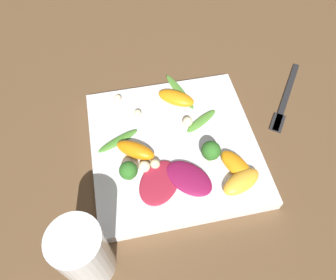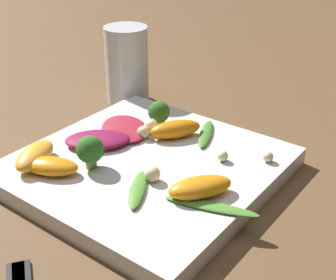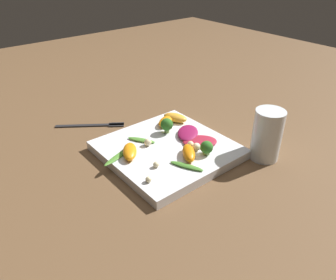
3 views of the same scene
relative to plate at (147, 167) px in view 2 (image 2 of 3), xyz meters
The scene contains 19 objects.
ground_plane 0.01m from the plate, ahead, with size 2.40×2.40×0.00m, color brown.
plate is the anchor object (origin of this frame).
drinking_glass 0.23m from the plate, 47.01° to the left, with size 0.07×0.07×0.12m.
radicchio_leaf_0 0.07m from the plate, 96.34° to the left, with size 0.09×0.09×0.01m.
radicchio_leaf_1 0.08m from the plate, 60.84° to the left, with size 0.09×0.10×0.01m.
orange_segment_0 0.13m from the plate, 131.39° to the left, with size 0.07×0.05×0.02m.
orange_segment_1 0.09m from the plate, 104.41° to the right, with size 0.07×0.06×0.02m.
orange_segment_2 0.11m from the plate, 142.81° to the left, with size 0.05×0.07×0.02m.
orange_segment_3 0.07m from the plate, ahead, with size 0.07×0.06×0.02m.
broccoli_floret_0 0.10m from the plate, 29.23° to the left, with size 0.03×0.03×0.03m.
broccoli_floret_1 0.07m from the plate, 142.15° to the left, with size 0.03×0.03×0.04m.
arugula_sprig_0 0.12m from the plate, 107.32° to the right, with size 0.04×0.10×0.00m.
arugula_sprig_1 0.07m from the plate, 148.71° to the right, with size 0.07×0.05×0.01m.
arugula_sprig_2 0.09m from the plate, 13.73° to the right, with size 0.07×0.05×0.01m.
macadamia_nut_0 0.09m from the plate, 54.96° to the right, with size 0.01×0.01×0.01m.
macadamia_nut_1 0.14m from the plate, 54.67° to the right, with size 0.01×0.01×0.01m.
macadamia_nut_2 0.05m from the plate, 132.81° to the right, with size 0.02×0.02×0.02m.
macadamia_nut_3 0.07m from the plate, 34.74° to the left, with size 0.02×0.02×0.02m.
macadamia_nut_4 0.06m from the plate, 43.82° to the left, with size 0.02×0.02×0.02m.
Camera 2 is at (-0.36, -0.30, 0.30)m, focal length 50.00 mm.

